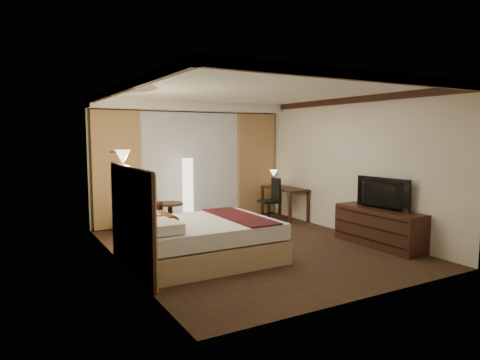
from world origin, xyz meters
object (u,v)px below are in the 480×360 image
desk (284,203)px  armchair (139,217)px  office_chair (269,200)px  television (379,191)px  dresser (379,227)px  floor_lamp (188,192)px  bed (203,240)px  side_table (170,217)px

desk → armchair: bearing=178.6°
office_chair → television: television is taller
armchair → dresser: size_ratio=0.42×
desk → dresser: bearing=-89.0°
floor_lamp → desk: floor_lamp is taller
armchair → dresser: 4.52m
armchair → floor_lamp: bearing=58.7°
office_chair → dresser: bearing=-74.2°
office_chair → television: 2.85m
floor_lamp → office_chair: floor_lamp is taller
bed → dresser: bearing=-13.3°
office_chair → television: bearing=-74.8°
floor_lamp → dresser: bearing=-55.4°
desk → television: television is taller
side_table → floor_lamp: bearing=32.2°
armchair → side_table: armchair is taller
bed → floor_lamp: floor_lamp is taller
floor_lamp → armchair: bearing=-161.7°
bed → office_chair: (2.56, 2.03, 0.18)m
desk → television: (0.02, -2.81, 0.61)m
floor_lamp → side_table: bearing=-147.8°
armchair → desk: (3.42, -0.09, 0.01)m
bed → dresser: (3.09, -0.73, 0.01)m
dresser → television: (-0.03, 0.00, 0.65)m
bed → desk: (3.04, 2.08, 0.05)m
television → dresser: bearing=-95.4°
armchair → dresser: (3.47, -2.90, -0.03)m
bed → floor_lamp: size_ratio=1.49×
bed → office_chair: office_chair is taller
floor_lamp → bed: bearing=-107.6°
television → office_chair: bearing=4.7°
side_table → dresser: bearing=-46.5°
bed → dresser: size_ratio=1.28×
bed → floor_lamp: (0.81, 2.56, 0.42)m
bed → television: (3.06, -0.73, 0.66)m
armchair → office_chair: (2.94, -0.14, 0.14)m
armchair → dresser: armchair is taller
desk → office_chair: office_chair is taller
bed → desk: desk is taller
floor_lamp → desk: bearing=-12.2°
armchair → floor_lamp: (1.20, 0.39, 0.38)m
side_table → television: bearing=-46.8°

